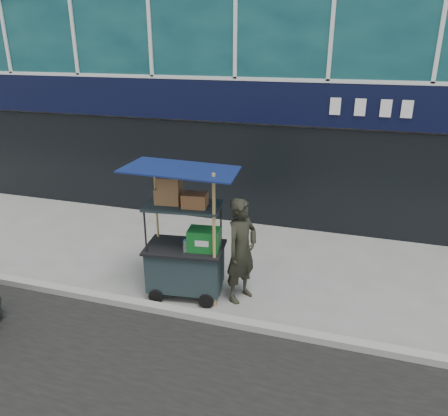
% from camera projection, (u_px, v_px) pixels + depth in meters
% --- Properties ---
extents(ground, '(80.00, 80.00, 0.00)m').
position_uv_depth(ground, '(170.00, 306.00, 7.35)').
color(ground, slate).
rests_on(ground, ground).
extents(curb, '(80.00, 0.18, 0.12)m').
position_uv_depth(curb, '(165.00, 309.00, 7.15)').
color(curb, gray).
rests_on(curb, ground).
extents(vendor_cart, '(1.91, 1.46, 2.38)m').
position_uv_depth(vendor_cart, '(186.00, 251.00, 7.42)').
color(vendor_cart, black).
rests_on(vendor_cart, ground).
extents(vendor_man, '(0.67, 0.79, 1.82)m').
position_uv_depth(vendor_man, '(242.00, 250.00, 7.26)').
color(vendor_man, black).
rests_on(vendor_man, ground).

